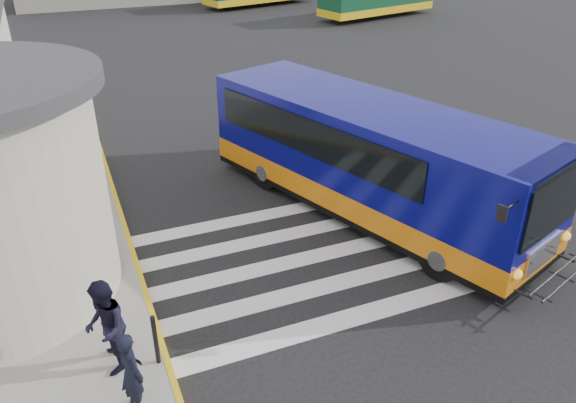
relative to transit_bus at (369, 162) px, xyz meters
name	(u,v)px	position (x,y,z in m)	size (l,w,h in m)	color
ground	(298,241)	(-2.46, -0.82, -1.47)	(140.00, 140.00, 0.00)	black
curb_strip	(116,200)	(-6.51, 3.18, -1.39)	(0.12, 34.00, 0.16)	gold
crosswalk	(293,261)	(-2.96, -1.62, -1.46)	(8.00, 5.35, 0.01)	silver
transit_bus	(369,162)	(0.00, 0.00, 0.00)	(6.50, 11.14, 3.07)	#080964
pedestrian_a	(132,372)	(-7.20, -4.78, -0.53)	(0.57, 0.38, 1.57)	black
pedestrian_b	(105,327)	(-7.47, -3.68, -0.38)	(0.91, 0.71, 1.87)	black
bollard	(156,340)	(-6.66, -3.89, -0.78)	(0.09, 0.09, 1.08)	black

